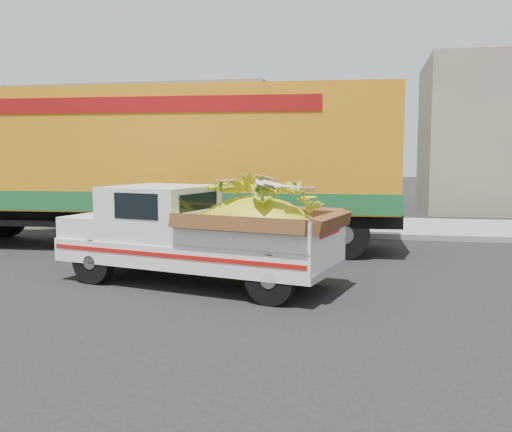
# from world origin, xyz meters

# --- Properties ---
(ground) EXTENTS (100.00, 100.00, 0.00)m
(ground) POSITION_xyz_m (0.00, 0.00, 0.00)
(ground) COLOR black
(ground) RESTS_ON ground
(curb) EXTENTS (60.00, 0.25, 0.15)m
(curb) POSITION_xyz_m (0.00, 5.87, 0.07)
(curb) COLOR gray
(curb) RESTS_ON ground
(sidewalk) EXTENTS (60.00, 4.00, 0.14)m
(sidewalk) POSITION_xyz_m (0.00, 7.97, 0.07)
(sidewalk) COLOR gray
(sidewalk) RESTS_ON ground
(building_left) EXTENTS (18.00, 6.00, 5.00)m
(building_left) POSITION_xyz_m (-8.00, 13.87, 2.50)
(building_left) COLOR gray
(building_left) RESTS_ON ground
(pickup_truck) EXTENTS (5.14, 2.88, 1.70)m
(pickup_truck) POSITION_xyz_m (2.28, -0.35, 0.92)
(pickup_truck) COLOR black
(pickup_truck) RESTS_ON ground
(semi_trailer) EXTENTS (12.03, 3.10, 3.80)m
(semi_trailer) POSITION_xyz_m (-0.38, 3.42, 2.12)
(semi_trailer) COLOR black
(semi_trailer) RESTS_ON ground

